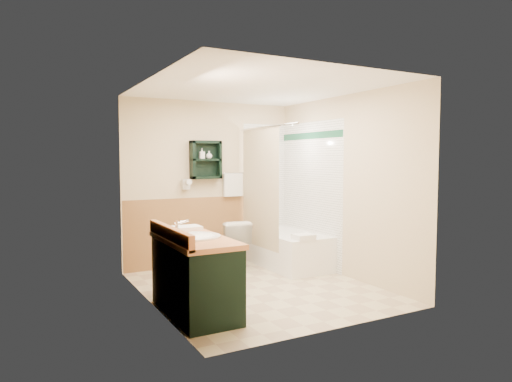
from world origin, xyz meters
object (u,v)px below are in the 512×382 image
object	(u,v)px
wall_shelf	(206,160)
bathtub	(285,249)
soap_bottle_b	(209,156)
soap_bottle_a	(202,156)
vanity	(195,276)
vanity_book	(163,221)
hair_dryer	(186,184)
toilet	(231,244)

from	to	relation	value
wall_shelf	bathtub	size ratio (longest dim) A/B	0.37
soap_bottle_b	soap_bottle_a	bearing A→B (deg)	180.00
vanity	vanity_book	xyz separation A→B (m)	(-0.17, 0.51, 0.50)
hair_dryer	vanity_book	size ratio (longest dim) A/B	1.06
wall_shelf	bathtub	distance (m)	1.74
wall_shelf	vanity_book	xyz separation A→B (m)	(-1.06, -1.38, -0.66)
vanity	soap_bottle_b	size ratio (longest dim) A/B	10.93
hair_dryer	vanity	bearing A→B (deg)	-107.25
wall_shelf	bathtub	xyz separation A→B (m)	(1.03, -0.54, -1.30)
wall_shelf	hair_dryer	xyz separation A→B (m)	(-0.30, 0.02, -0.35)
vanity	soap_bottle_a	world-z (taller)	soap_bottle_a
vanity	bathtub	bearing A→B (deg)	35.19
soap_bottle_a	soap_bottle_b	world-z (taller)	soap_bottle_b
toilet	soap_bottle_a	distance (m)	1.33
vanity_book	soap_bottle_b	xyz separation A→B (m)	(1.11, 1.37, 0.72)
hair_dryer	toilet	distance (m)	1.07
vanity	wall_shelf	bearing A→B (deg)	64.68
bathtub	toilet	world-z (taller)	toilet
hair_dryer	toilet	size ratio (longest dim) A/B	0.34
bathtub	soap_bottle_a	xyz separation A→B (m)	(-1.09, 0.53, 1.35)
hair_dryer	soap_bottle_a	world-z (taller)	soap_bottle_a
wall_shelf	bathtub	bearing A→B (deg)	-27.68
soap_bottle_a	soap_bottle_b	distance (m)	0.11
hair_dryer	vanity	distance (m)	2.16
vanity	hair_dryer	bearing A→B (deg)	72.75
vanity	toilet	xyz separation A→B (m)	(1.14, 1.57, -0.05)
bathtub	vanity_book	bearing A→B (deg)	-158.03
vanity_book	bathtub	bearing A→B (deg)	-2.14
hair_dryer	vanity_book	world-z (taller)	hair_dryer
hair_dryer	bathtub	distance (m)	1.73
vanity	toilet	bearing A→B (deg)	54.05
toilet	soap_bottle_b	world-z (taller)	soap_bottle_b
wall_shelf	toilet	bearing A→B (deg)	-52.89
toilet	soap_bottle_b	xyz separation A→B (m)	(-0.20, 0.32, 1.26)
vanity	toilet	size ratio (longest dim) A/B	1.74
bathtub	soap_bottle_b	bearing A→B (deg)	151.39
wall_shelf	toilet	world-z (taller)	wall_shelf
soap_bottle_a	vanity	bearing A→B (deg)	-113.81
bathtub	toilet	xyz separation A→B (m)	(-0.78, 0.22, 0.10)
vanity_book	soap_bottle_a	world-z (taller)	soap_bottle_a
wall_shelf	vanity_book	size ratio (longest dim) A/B	2.44
vanity	bathtub	distance (m)	2.35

